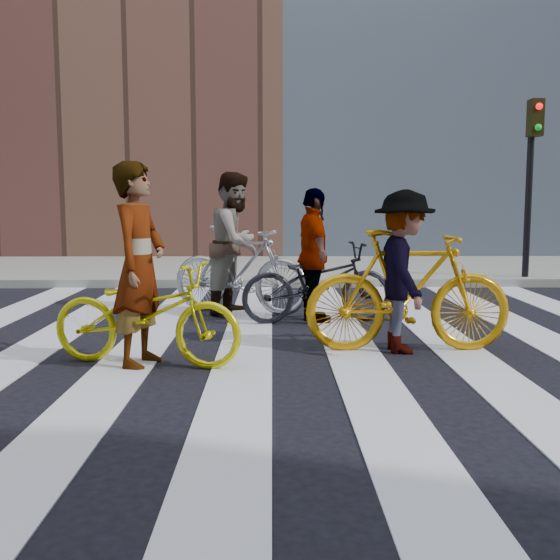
{
  "coord_description": "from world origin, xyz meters",
  "views": [
    {
      "loc": [
        -0.27,
        -6.54,
        1.52
      ],
      "look_at": [
        -0.19,
        0.3,
        0.7
      ],
      "focal_mm": 42.0,
      "sensor_mm": 36.0,
      "label": 1
    }
  ],
  "objects_px": {
    "bike_silver_mid": "(240,269)",
    "rider_right": "(404,272)",
    "traffic_signal": "(532,159)",
    "bike_yellow_left": "(146,314)",
    "rider_mid": "(236,243)",
    "bike_yellow_right": "(408,291)",
    "bike_dark_rear": "(318,283)",
    "rider_left": "(139,265)",
    "rider_rear": "(314,256)"
  },
  "relations": [
    {
      "from": "bike_silver_mid",
      "to": "rider_right",
      "type": "distance_m",
      "value": 2.96
    },
    {
      "from": "traffic_signal",
      "to": "bike_yellow_left",
      "type": "bearing_deg",
      "value": -135.05
    },
    {
      "from": "rider_mid",
      "to": "bike_yellow_right",
      "type": "bearing_deg",
      "value": -118.95
    },
    {
      "from": "bike_yellow_left",
      "to": "bike_dark_rear",
      "type": "bearing_deg",
      "value": -25.08
    },
    {
      "from": "bike_yellow_right",
      "to": "rider_left",
      "type": "bearing_deg",
      "value": 101.26
    },
    {
      "from": "bike_yellow_right",
      "to": "rider_left",
      "type": "distance_m",
      "value": 2.68
    },
    {
      "from": "bike_yellow_right",
      "to": "bike_dark_rear",
      "type": "xyz_separation_m",
      "value": [
        -0.81,
        1.64,
        -0.12
      ]
    },
    {
      "from": "traffic_signal",
      "to": "bike_dark_rear",
      "type": "xyz_separation_m",
      "value": [
        -4.1,
        -3.67,
        -1.77
      ]
    },
    {
      "from": "bike_silver_mid",
      "to": "bike_dark_rear",
      "type": "relative_size",
      "value": 1.04
    },
    {
      "from": "bike_dark_rear",
      "to": "rider_right",
      "type": "distance_m",
      "value": 1.83
    },
    {
      "from": "bike_dark_rear",
      "to": "rider_left",
      "type": "xyz_separation_m",
      "value": [
        -1.8,
        -2.17,
        0.44
      ]
    },
    {
      "from": "traffic_signal",
      "to": "rider_left",
      "type": "height_order",
      "value": "traffic_signal"
    },
    {
      "from": "rider_right",
      "to": "bike_yellow_left",
      "type": "bearing_deg",
      "value": 101.71
    },
    {
      "from": "traffic_signal",
      "to": "bike_silver_mid",
      "type": "relative_size",
      "value": 1.66
    },
    {
      "from": "bike_yellow_left",
      "to": "rider_right",
      "type": "height_order",
      "value": "rider_right"
    },
    {
      "from": "bike_silver_mid",
      "to": "rider_left",
      "type": "bearing_deg",
      "value": -172.48
    },
    {
      "from": "bike_yellow_left",
      "to": "bike_yellow_right",
      "type": "bearing_deg",
      "value": -64.39
    },
    {
      "from": "rider_right",
      "to": "bike_yellow_right",
      "type": "bearing_deg",
      "value": -90.27
    },
    {
      "from": "rider_right",
      "to": "traffic_signal",
      "type": "bearing_deg",
      "value": -32.47
    },
    {
      "from": "bike_dark_rear",
      "to": "rider_left",
      "type": "relative_size",
      "value": 1.02
    },
    {
      "from": "bike_yellow_right",
      "to": "bike_dark_rear",
      "type": "distance_m",
      "value": 1.83
    },
    {
      "from": "rider_mid",
      "to": "bike_yellow_left",
      "type": "bearing_deg",
      "value": -170.62
    },
    {
      "from": "bike_yellow_right",
      "to": "bike_dark_rear",
      "type": "height_order",
      "value": "bike_yellow_right"
    },
    {
      "from": "traffic_signal",
      "to": "bike_yellow_right",
      "type": "xyz_separation_m",
      "value": [
        -3.29,
        -5.31,
        -1.66
      ]
    },
    {
      "from": "bike_yellow_right",
      "to": "rider_right",
      "type": "relative_size",
      "value": 1.26
    },
    {
      "from": "bike_yellow_left",
      "to": "rider_rear",
      "type": "xyz_separation_m",
      "value": [
        1.7,
        2.17,
        0.36
      ]
    },
    {
      "from": "bike_dark_rear",
      "to": "rider_left",
      "type": "distance_m",
      "value": 2.85
    },
    {
      "from": "traffic_signal",
      "to": "rider_left",
      "type": "xyz_separation_m",
      "value": [
        -5.9,
        -5.84,
        -1.33
      ]
    },
    {
      "from": "bike_yellow_left",
      "to": "rider_mid",
      "type": "distance_m",
      "value": 3.01
    },
    {
      "from": "bike_silver_mid",
      "to": "rider_mid",
      "type": "xyz_separation_m",
      "value": [
        -0.05,
        0.0,
        0.36
      ]
    },
    {
      "from": "bike_silver_mid",
      "to": "bike_dark_rear",
      "type": "height_order",
      "value": "bike_silver_mid"
    },
    {
      "from": "bike_yellow_left",
      "to": "rider_rear",
      "type": "bearing_deg",
      "value": -24.27
    },
    {
      "from": "traffic_signal",
      "to": "bike_yellow_left",
      "type": "height_order",
      "value": "traffic_signal"
    },
    {
      "from": "bike_silver_mid",
      "to": "rider_left",
      "type": "relative_size",
      "value": 1.06
    },
    {
      "from": "bike_silver_mid",
      "to": "rider_left",
      "type": "xyz_separation_m",
      "value": [
        -0.78,
        -2.9,
        0.34
      ]
    },
    {
      "from": "traffic_signal",
      "to": "rider_right",
      "type": "bearing_deg",
      "value": -122.2
    },
    {
      "from": "bike_yellow_left",
      "to": "rider_rear",
      "type": "relative_size",
      "value": 1.09
    },
    {
      "from": "traffic_signal",
      "to": "rider_rear",
      "type": "bearing_deg",
      "value": -138.48
    },
    {
      "from": "rider_rear",
      "to": "bike_dark_rear",
      "type": "bearing_deg",
      "value": -100.39
    },
    {
      "from": "bike_silver_mid",
      "to": "rider_right",
      "type": "bearing_deg",
      "value": -120.47
    },
    {
      "from": "bike_yellow_left",
      "to": "bike_silver_mid",
      "type": "height_order",
      "value": "bike_silver_mid"
    },
    {
      "from": "rider_rear",
      "to": "bike_yellow_right",
      "type": "bearing_deg",
      "value": -162.77
    },
    {
      "from": "bike_yellow_left",
      "to": "rider_mid",
      "type": "bearing_deg",
      "value": 0.59
    },
    {
      "from": "bike_silver_mid",
      "to": "bike_dark_rear",
      "type": "xyz_separation_m",
      "value": [
        1.02,
        -0.73,
        -0.09
      ]
    },
    {
      "from": "bike_yellow_left",
      "to": "rider_left",
      "type": "relative_size",
      "value": 0.98
    },
    {
      "from": "traffic_signal",
      "to": "rider_right",
      "type": "height_order",
      "value": "traffic_signal"
    },
    {
      "from": "bike_yellow_left",
      "to": "rider_rear",
      "type": "distance_m",
      "value": 2.78
    },
    {
      "from": "traffic_signal",
      "to": "bike_dark_rear",
      "type": "relative_size",
      "value": 1.72
    },
    {
      "from": "rider_right",
      "to": "rider_rear",
      "type": "height_order",
      "value": "rider_rear"
    },
    {
      "from": "rider_left",
      "to": "rider_right",
      "type": "distance_m",
      "value": 2.62
    }
  ]
}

